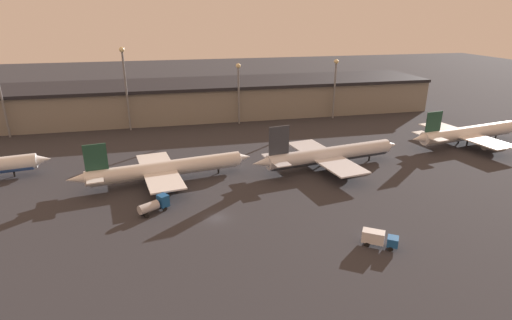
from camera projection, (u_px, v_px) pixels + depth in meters
ground at (217, 218)px, 82.31m from camera, size 600.00×600.00×0.00m
terminal_building at (187, 99)px, 161.31m from camera, size 200.35×30.73×13.61m
airplane_1 at (165, 169)px, 99.29m from camera, size 45.39×27.53×11.64m
airplane_2 at (329, 155)px, 108.36m from camera, size 45.15×30.08×13.16m
airplane_3 at (468, 133)px, 127.41m from camera, size 45.17×31.28×12.03m
service_vehicle_1 at (378, 238)px, 71.88m from camera, size 6.37×5.25×2.89m
service_vehicle_2 at (154, 205)px, 84.08m from camera, size 6.76×5.35×3.31m
lamp_post_1 at (125, 80)px, 137.73m from camera, size 1.80×1.80×29.01m
lamp_post_2 at (239, 85)px, 147.33m from camera, size 1.80×1.80×22.58m
lamp_post_3 at (335, 81)px, 155.26m from camera, size 1.80×1.80×23.12m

